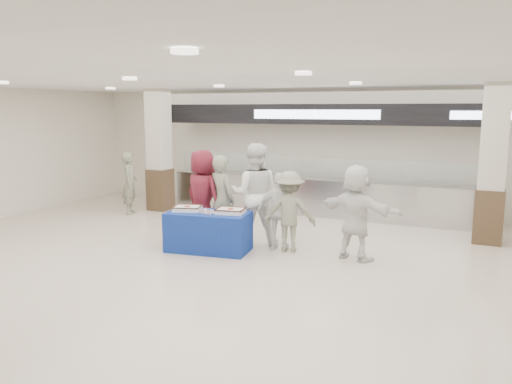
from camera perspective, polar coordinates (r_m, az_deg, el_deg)
The scene contains 15 objects.
ground at distance 8.19m, azimuth -5.01°, elevation -9.70°, with size 14.00×14.00×0.00m, color beige.
serving_line at distance 12.79m, azimuth 7.05°, elevation 2.57°, with size 8.70×0.85×2.80m.
column_left at distance 13.49m, azimuth -11.00°, elevation 4.41°, with size 0.55×0.55×3.20m.
column_right at distance 10.96m, azimuth 25.37°, elevation 2.51°, with size 0.55×0.55×3.20m.
display_table at distance 9.57m, azimuth -5.46°, elevation -4.52°, with size 1.55×0.78×0.75m, color navy.
sheet_cake_left at distance 9.68m, azimuth -7.84°, elevation -1.82°, with size 0.61×0.54×0.10m.
sheet_cake_right at distance 9.36m, azimuth -2.93°, elevation -2.13°, with size 0.58×0.49×0.11m.
cupcake_tray at distance 9.44m, azimuth -5.52°, elevation -2.22°, with size 0.40×0.34×0.06m.
civilian_maroon at distance 10.25m, azimuth -6.12°, elevation -0.39°, with size 0.92×0.60×1.87m, color maroon.
soldier_a at distance 10.04m, azimuth -3.95°, elevation -0.84°, with size 0.65×0.43×1.78m, color slate.
chef_tall at distance 9.93m, azimuth -0.17°, elevation -0.23°, with size 0.98×0.76×2.02m, color white.
chef_short at distance 9.53m, azimuth 2.79°, elevation -2.25°, with size 0.88×0.37×1.50m, color white.
soldier_b at distance 9.46m, azimuth 3.84°, elevation -2.24°, with size 0.99×0.57×1.54m, color slate.
civilian_white at distance 9.07m, azimuth 11.36°, elevation -2.30°, with size 1.60×0.51×1.72m, color white.
soldier_bg at distance 13.21m, azimuth -14.22°, elevation 0.98°, with size 0.58×0.38×1.59m, color slate.
Camera 1 is at (3.88, -6.69, 2.69)m, focal length 35.00 mm.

